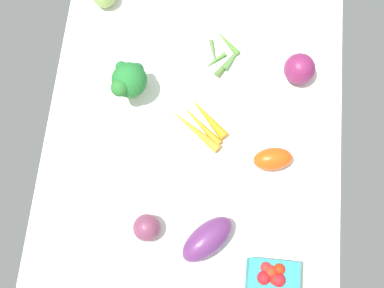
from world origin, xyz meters
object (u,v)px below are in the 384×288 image
okra_pile (225,55)px  eggplant (207,239)px  berry_basket (272,285)px  red_onion_center (299,69)px  red_onion_near_basket (147,228)px  roma_tomato (273,159)px  broccoli_head (129,81)px  carrot_bunch (200,123)px

okra_pile → eggplant: bearing=179.3°
berry_basket → red_onion_center: bearing=-4.5°
okra_pile → red_onion_near_basket: red_onion_near_basket is taller
eggplant → roma_tomato: 25.69cm
eggplant → red_onion_center: size_ratio=1.75×
broccoli_head → okra_pile: bearing=-61.8°
red_onion_near_basket → broccoli_head: 36.67cm
okra_pile → broccoli_head: 27.69cm
red_onion_near_basket → carrot_bunch: bearing=-19.8°
broccoli_head → berry_basket: 59.99cm
berry_basket → broccoli_head: bearing=40.4°
broccoli_head → carrot_bunch: bearing=-111.6°
eggplant → carrot_bunch: size_ratio=0.85×
roma_tomato → berry_basket: bearing=-99.8°
red_onion_near_basket → roma_tomato: bearing=-55.6°
eggplant → berry_basket: bearing=-75.1°
okra_pile → carrot_bunch: carrot_bunch is taller
carrot_bunch → broccoli_head: 20.98cm
red_onion_center → eggplant: bearing=156.4°
okra_pile → berry_basket: (-58.29, -15.09, 2.61)cm
broccoli_head → berry_basket: size_ratio=1.03×
red_onion_near_basket → red_onion_center: 56.29cm
red_onion_near_basket → broccoli_head: broccoli_head is taller
eggplant → carrot_bunch: 29.79cm
red_onion_near_basket → broccoli_head: bearing=13.5°
red_onion_center → broccoli_head: size_ratio=0.67×
okra_pile → roma_tomato: 31.51cm
carrot_bunch → berry_basket: 43.25cm
okra_pile → red_onion_center: red_onion_center is taller
red_onion_center → carrot_bunch: (-16.38, 24.44, -2.83)cm
eggplant → berry_basket: size_ratio=1.21×
eggplant → red_onion_center: (45.75, -19.99, 0.49)cm
okra_pile → berry_basket: size_ratio=1.24×
okra_pile → berry_basket: 60.27cm
okra_pile → broccoli_head: bearing=118.2°
eggplant → red_onion_near_basket: bearing=129.1°
berry_basket → carrot_bunch: bearing=27.8°
eggplant → roma_tomato: bearing=10.0°
okra_pile → red_onion_center: size_ratio=1.80×
roma_tomato → broccoli_head: broccoli_head is taller
red_onion_center → berry_basket: size_ratio=0.69×
roma_tomato → berry_basket: (-30.06, -1.24, 0.59)cm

